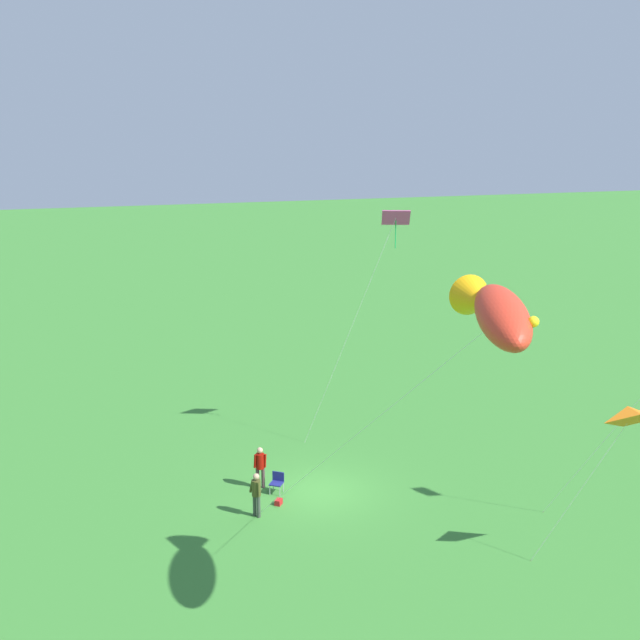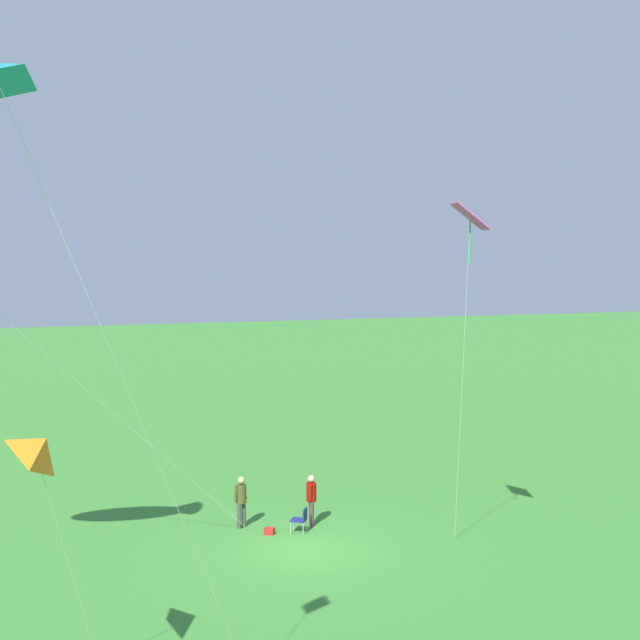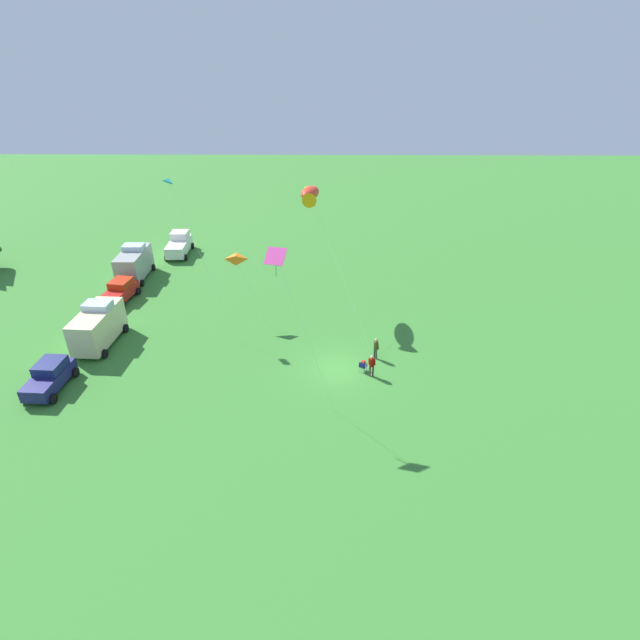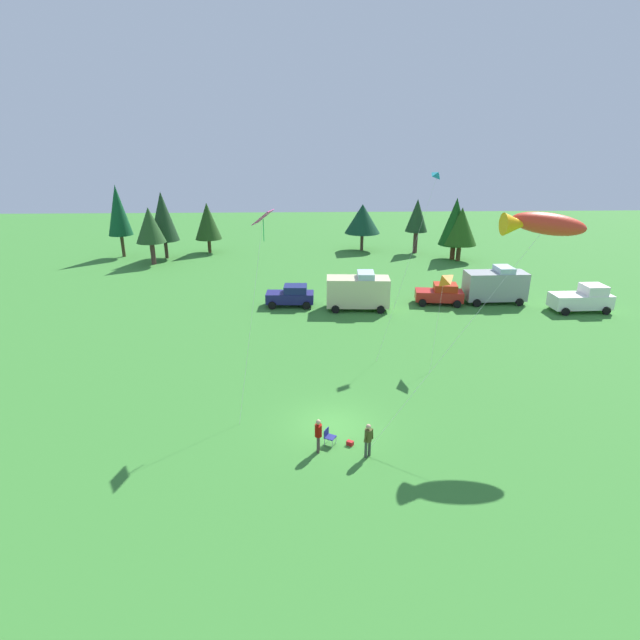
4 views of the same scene
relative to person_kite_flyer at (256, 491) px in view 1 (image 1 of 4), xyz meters
The scene contains 8 objects.
ground_plane 3.27m from the person_kite_flyer, 118.36° to the left, with size 160.00×160.00×0.00m, color #387C2F.
person_kite_flyer is the anchor object (origin of this frame).
folding_chair 2.15m from the person_kite_flyer, 148.78° to the left, with size 0.65×0.65×0.82m.
person_spectator 2.35m from the person_kite_flyer, 168.07° to the left, with size 0.38×0.53×1.74m.
backpack_on_grass 1.51m from the person_kite_flyer, 127.74° to the left, with size 0.32×0.22×0.22m, color red.
kite_large_fish 13.83m from the person_kite_flyer, 29.26° to the left, with size 11.74×6.06×10.83m.
kite_delta_orange 13.47m from the person_kite_flyer, 61.40° to the left, with size 1.49×3.19×6.02m.
kite_diamond_rainbow 12.26m from the person_kite_flyer, 127.04° to the left, with size 2.01×4.29×10.62m.
Camera 1 is at (31.38, -6.77, 16.12)m, focal length 50.00 mm.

